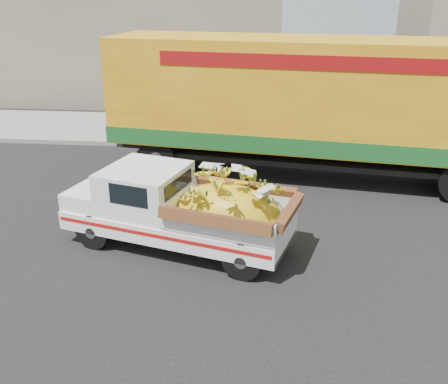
# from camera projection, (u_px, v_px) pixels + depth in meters

# --- Properties ---
(ground) EXTENTS (100.00, 100.00, 0.00)m
(ground) POSITION_uv_depth(u_px,v_px,m) (228.00, 258.00, 9.97)
(ground) COLOR black
(ground) RESTS_ON ground
(curb) EXTENTS (60.00, 0.25, 0.15)m
(curb) POSITION_uv_depth(u_px,v_px,m) (248.00, 147.00, 16.65)
(curb) COLOR gray
(curb) RESTS_ON ground
(sidewalk) EXTENTS (60.00, 4.00, 0.14)m
(sidewalk) POSITION_uv_depth(u_px,v_px,m) (251.00, 130.00, 18.59)
(sidewalk) COLOR gray
(sidewalk) RESTS_ON ground
(building_left) EXTENTS (18.00, 6.00, 5.00)m
(building_left) POSITION_uv_depth(u_px,v_px,m) (91.00, 44.00, 23.83)
(building_left) COLOR gray
(building_left) RESTS_ON ground
(pickup_truck) EXTENTS (4.91, 2.88, 1.62)m
(pickup_truck) POSITION_uv_depth(u_px,v_px,m) (193.00, 210.00, 10.02)
(pickup_truck) COLOR black
(pickup_truck) RESTS_ON ground
(semi_trailer) EXTENTS (12.06, 4.18, 3.80)m
(semi_trailer) POSITION_uv_depth(u_px,v_px,m) (326.00, 103.00, 13.42)
(semi_trailer) COLOR black
(semi_trailer) RESTS_ON ground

